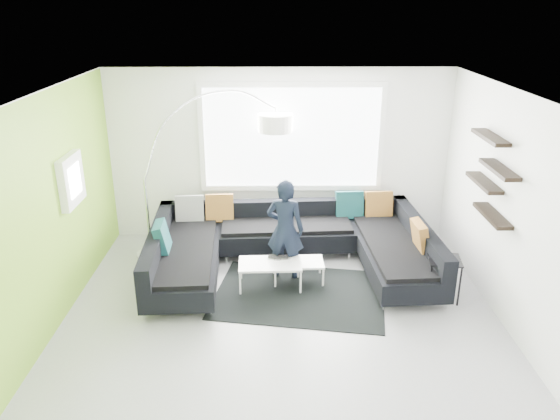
# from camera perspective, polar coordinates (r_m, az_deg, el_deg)

# --- Properties ---
(ground) EXTENTS (5.50, 5.50, 0.00)m
(ground) POSITION_cam_1_polar(r_m,az_deg,el_deg) (7.16, 0.12, -10.59)
(ground) COLOR gray
(ground) RESTS_ON ground
(room_shell) EXTENTS (5.54, 5.04, 2.82)m
(room_shell) POSITION_cam_1_polar(r_m,az_deg,el_deg) (6.60, 0.43, 3.87)
(room_shell) COLOR white
(room_shell) RESTS_ON ground
(sectional_sofa) EXTENTS (4.12, 2.69, 0.86)m
(sectional_sofa) POSITION_cam_1_polar(r_m,az_deg,el_deg) (7.92, 1.10, -4.17)
(sectional_sofa) COLOR black
(sectional_sofa) RESTS_ON ground
(rug) EXTENTS (2.51, 2.00, 0.01)m
(rug) POSITION_cam_1_polar(r_m,az_deg,el_deg) (7.54, 2.06, -8.78)
(rug) COLOR black
(rug) RESTS_ON ground
(coffee_table) EXTENTS (1.13, 0.68, 0.37)m
(coffee_table) POSITION_cam_1_polar(r_m,az_deg,el_deg) (7.73, 0.45, -6.48)
(coffee_table) COLOR white
(coffee_table) RESTS_ON ground
(arc_lamp) EXTENTS (2.56, 1.62, 2.53)m
(arc_lamp) POSITION_cam_1_polar(r_m,az_deg,el_deg) (8.38, -13.99, 3.11)
(arc_lamp) COLOR white
(arc_lamp) RESTS_ON ground
(side_table) EXTENTS (0.47, 0.47, 0.58)m
(side_table) POSITION_cam_1_polar(r_m,az_deg,el_deg) (7.66, 16.62, -6.86)
(side_table) COLOR black
(side_table) RESTS_ON ground
(person) EXTENTS (0.70, 0.60, 1.47)m
(person) POSITION_cam_1_polar(r_m,az_deg,el_deg) (7.71, 0.55, -2.04)
(person) COLOR black
(person) RESTS_ON ground
(laptop) EXTENTS (0.34, 0.26, 0.02)m
(laptop) POSITION_cam_1_polar(r_m,az_deg,el_deg) (7.68, -0.22, -5.07)
(laptop) COLOR black
(laptop) RESTS_ON coffee_table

